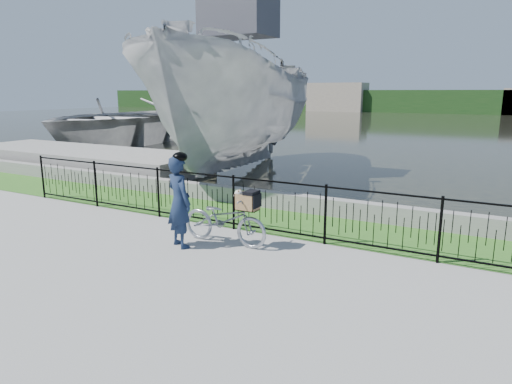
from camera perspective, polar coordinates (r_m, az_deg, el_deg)
The scene contains 12 objects.
ground at distance 7.79m, azimuth -2.64°, elevation -8.72°, with size 120.00×120.00×0.00m, color gray.
grass_strip at distance 9.98m, azimuth 5.14°, elevation -3.93°, with size 60.00×2.00×0.01m, color #366E22.
water at distance 39.48m, azimuth 23.30°, elevation 7.38°, with size 120.00×120.00×0.00m, color #26271D.
quay_wall at distance 10.82m, azimuth 7.29°, elevation -1.61°, with size 60.00×0.30×0.40m, color gray.
fence at distance 8.95m, azimuth 2.64°, elevation -2.02°, with size 14.00×0.06×1.15m, color black, non-canonical shape.
far_treeline at distance 66.31m, azimuth 25.83°, elevation 10.12°, with size 120.00×6.00×3.00m, color #1F4219.
far_building_left at distance 67.80m, azimuth 10.14°, elevation 11.59°, with size 8.00×4.00×4.00m, color gray.
dock at distance 18.25m, azimuth -20.88°, elevation 3.89°, with size 10.00×3.00×0.70m, color gray.
bicycle_rig at distance 8.56m, azimuth -3.87°, elevation -3.39°, with size 1.77×0.62×1.10m.
cyclist at distance 8.41m, azimuth -9.58°, elevation -1.06°, with size 0.73×0.62×1.76m.
boat_near at distance 15.48m, azimuth -2.12°, elevation 10.35°, with size 6.53×11.82×6.11m.
boat_far at distance 26.73m, azimuth -16.35°, elevation 8.59°, with size 10.31×13.13×2.47m.
Camera 1 is at (3.79, -6.19, 2.81)m, focal length 32.00 mm.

